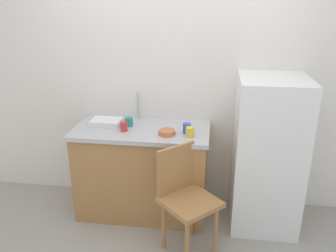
{
  "coord_description": "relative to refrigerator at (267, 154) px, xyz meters",
  "views": [
    {
      "loc": [
        0.4,
        -2.22,
        1.98
      ],
      "look_at": [
        0.01,
        0.6,
        0.92
      ],
      "focal_mm": 36.65,
      "sensor_mm": 36.0,
      "label": 1
    }
  ],
  "objects": [
    {
      "name": "back_wall",
      "position": [
        -0.89,
        0.36,
        0.57
      ],
      "size": [
        4.8,
        0.1,
        2.51
      ],
      "primitive_type": "cube",
      "color": "white",
      "rests_on": "ground_plane"
    },
    {
      "name": "cabinet_base",
      "position": [
        -1.14,
        0.01,
        -0.27
      ],
      "size": [
        1.2,
        0.6,
        0.83
      ],
      "primitive_type": "cube",
      "color": "#A87542",
      "rests_on": "ground_plane"
    },
    {
      "name": "countertop",
      "position": [
        -1.14,
        0.01,
        0.16
      ],
      "size": [
        1.24,
        0.64,
        0.04
      ],
      "primitive_type": "cube",
      "color": "#B7B7BC",
      "rests_on": "cabinet_base"
    },
    {
      "name": "faucet",
      "position": [
        -1.22,
        0.26,
        0.32
      ],
      "size": [
        0.02,
        0.02,
        0.27
      ],
      "primitive_type": "cylinder",
      "color": "#B7B7BC",
      "rests_on": "countertop"
    },
    {
      "name": "refrigerator",
      "position": [
        0.0,
        0.0,
        0.0
      ],
      "size": [
        0.58,
        0.63,
        1.37
      ],
      "primitive_type": "cube",
      "color": "white",
      "rests_on": "ground_plane"
    },
    {
      "name": "chair",
      "position": [
        -0.68,
        -0.49,
        -0.19
      ],
      "size": [
        0.57,
        0.57,
        0.89
      ],
      "rotation": [
        0.0,
        0.0,
        0.78
      ],
      "color": "#A87542",
      "rests_on": "ground_plane"
    },
    {
      "name": "dish_tray",
      "position": [
        -1.48,
        0.06,
        0.21
      ],
      "size": [
        0.28,
        0.2,
        0.05
      ],
      "primitive_type": "cube",
      "color": "white",
      "rests_on": "countertop"
    },
    {
      "name": "terracotta_bowl",
      "position": [
        -0.88,
        -0.11,
        0.2
      ],
      "size": [
        0.15,
        0.15,
        0.04
      ],
      "primitive_type": "cylinder",
      "color": "#C67042",
      "rests_on": "countertop"
    },
    {
      "name": "cup_red",
      "position": [
        -1.28,
        -0.08,
        0.22
      ],
      "size": [
        0.07,
        0.07,
        0.08
      ],
      "primitive_type": "cylinder",
      "color": "red",
      "rests_on": "countertop"
    },
    {
      "name": "cup_blue",
      "position": [
        -0.72,
        -0.05,
        0.23
      ],
      "size": [
        0.07,
        0.07,
        0.09
      ],
      "primitive_type": "cylinder",
      "color": "blue",
      "rests_on": "countertop"
    },
    {
      "name": "cup_teal",
      "position": [
        -1.27,
        0.05,
        0.22
      ],
      "size": [
        0.08,
        0.08,
        0.08
      ],
      "primitive_type": "cylinder",
      "color": "teal",
      "rests_on": "countertop"
    },
    {
      "name": "cup_yellow",
      "position": [
        -0.68,
        -0.13,
        0.22
      ],
      "size": [
        0.07,
        0.07,
        0.08
      ],
      "primitive_type": "cylinder",
      "color": "yellow",
      "rests_on": "countertop"
    }
  ]
}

